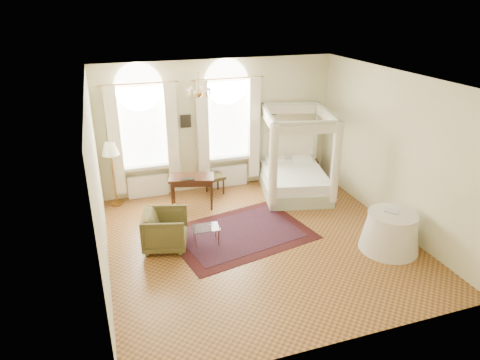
# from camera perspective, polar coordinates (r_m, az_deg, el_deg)

# --- Properties ---
(ground) EXTENTS (6.00, 6.00, 0.00)m
(ground) POSITION_cam_1_polar(r_m,az_deg,el_deg) (8.93, 2.65, -8.15)
(ground) COLOR #9E632E
(ground) RESTS_ON ground
(room_walls) EXTENTS (6.00, 6.00, 6.00)m
(room_walls) POSITION_cam_1_polar(r_m,az_deg,el_deg) (8.08, 2.91, 3.93)
(room_walls) COLOR #FAEFBE
(room_walls) RESTS_ON ground
(window_left) EXTENTS (1.62, 0.27, 3.29)m
(window_left) POSITION_cam_1_polar(r_m,az_deg,el_deg) (10.50, -12.68, 5.14)
(window_left) COLOR white
(window_left) RESTS_ON room_walls
(window_right) EXTENTS (1.62, 0.27, 3.29)m
(window_right) POSITION_cam_1_polar(r_m,az_deg,el_deg) (10.88, -1.60, 6.33)
(window_right) COLOR white
(window_right) RESTS_ON room_walls
(chandelier) EXTENTS (0.51, 0.45, 0.50)m
(chandelier) POSITION_cam_1_polar(r_m,az_deg,el_deg) (8.69, -5.54, 11.57)
(chandelier) COLOR #AC7939
(chandelier) RESTS_ON room_walls
(wall_pictures) EXTENTS (2.54, 0.03, 0.39)m
(wall_pictures) POSITION_cam_1_polar(r_m,az_deg,el_deg) (10.83, -2.35, 8.46)
(wall_pictures) COLOR black
(wall_pictures) RESTS_ON room_walls
(canopy_bed) EXTENTS (2.00, 2.28, 2.15)m
(canopy_bed) POSITION_cam_1_polar(r_m,az_deg,el_deg) (10.89, 7.31, 0.57)
(canopy_bed) COLOR #B1B996
(canopy_bed) RESTS_ON ground
(nightstand) EXTENTS (0.48, 0.45, 0.56)m
(nightstand) POSITION_cam_1_polar(r_m,az_deg,el_deg) (11.96, 9.26, 1.48)
(nightstand) COLOR #3A1D0F
(nightstand) RESTS_ON ground
(nightstand_lamp) EXTENTS (0.28, 0.28, 0.41)m
(nightstand_lamp) POSITION_cam_1_polar(r_m,az_deg,el_deg) (11.85, 9.39, 4.12)
(nightstand_lamp) COLOR #AC7939
(nightstand_lamp) RESTS_ON nightstand
(writing_desk) EXTENTS (1.14, 0.79, 0.78)m
(writing_desk) POSITION_cam_1_polar(r_m,az_deg,el_deg) (10.11, -6.47, -0.12)
(writing_desk) COLOR #3A1D0F
(writing_desk) RESTS_ON ground
(laptop) EXTENTS (0.38, 0.29, 0.03)m
(laptop) POSITION_cam_1_polar(r_m,az_deg,el_deg) (9.95, -6.98, 0.24)
(laptop) COLOR black
(laptop) RESTS_ON writing_desk
(stool) EXTENTS (0.50, 0.50, 0.50)m
(stool) POSITION_cam_1_polar(r_m,az_deg,el_deg) (10.86, -3.38, 0.23)
(stool) COLOR #4C3E20
(stool) RESTS_ON ground
(armchair) EXTENTS (1.04, 1.03, 0.78)m
(armchair) POSITION_cam_1_polar(r_m,az_deg,el_deg) (8.67, -9.89, -6.58)
(armchair) COLOR #4C4420
(armchair) RESTS_ON ground
(coffee_table) EXTENTS (0.56, 0.41, 0.37)m
(coffee_table) POSITION_cam_1_polar(r_m,az_deg,el_deg) (8.72, -4.60, -6.52)
(coffee_table) COLOR silver
(coffee_table) RESTS_ON ground
(floor_lamp) EXTENTS (0.41, 0.41, 1.58)m
(floor_lamp) POSITION_cam_1_polar(r_m,az_deg,el_deg) (10.35, -16.90, 3.60)
(floor_lamp) COLOR #AC7939
(floor_lamp) RESTS_ON ground
(oriental_rug) EXTENTS (3.22, 2.59, 0.01)m
(oriental_rug) POSITION_cam_1_polar(r_m,az_deg,el_deg) (9.18, -0.01, -7.15)
(oriental_rug) COLOR #3C0F0E
(oriental_rug) RESTS_ON ground
(side_table) EXTENTS (1.16, 1.16, 0.79)m
(side_table) POSITION_cam_1_polar(r_m,az_deg,el_deg) (8.99, 19.40, -6.51)
(side_table) COLOR white
(side_table) RESTS_ON ground
(book) EXTENTS (0.33, 0.34, 0.03)m
(book) POSITION_cam_1_polar(r_m,az_deg,el_deg) (8.78, 19.40, -4.18)
(book) COLOR black
(book) RESTS_ON side_table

